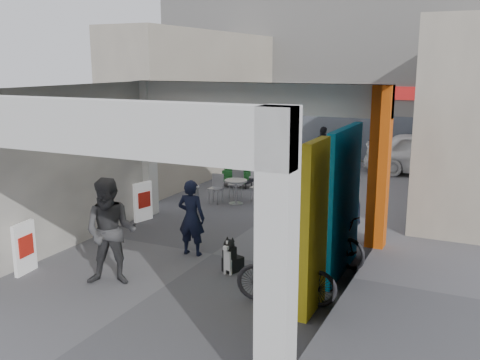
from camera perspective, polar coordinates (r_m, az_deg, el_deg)
The scene contains 21 objects.
ground at distance 11.39m, azimuth -2.99°, elevation -7.89°, with size 90.00×90.00×0.00m, color #58585D.
arcade_canopy at distance 9.84m, azimuth -2.62°, elevation 2.76°, with size 6.40×6.45×6.40m.
far_building at distance 23.94m, azimuth 13.30°, elevation 12.20°, with size 18.00×4.08×8.00m.
plaza_bldg_left at distance 19.48m, azimuth -4.34°, elevation 8.12°, with size 2.00×9.00×5.00m, color #B7AD98.
plaza_bldg_right at distance 16.97m, azimuth 23.35°, elevation 6.51°, with size 2.00×9.00×5.00m, color #B7AD98.
bollard_left at distance 13.91m, azimuth -4.57°, elevation -2.35°, with size 0.09×0.09×0.82m, color gray.
bollard_center at distance 13.44m, azimuth 1.94°, elevation -2.74°, with size 0.09×0.09×0.87m, color gray.
bollard_right at distance 12.69m, azimuth 7.79°, elevation -3.77°, with size 0.09×0.09×0.88m, color gray.
advert_board_near at distance 11.03m, azimuth -22.00°, elevation -6.71°, with size 0.15×0.56×1.00m.
advert_board_far at distance 13.79m, azimuth -10.31°, elevation -2.25°, with size 0.22×0.55×1.00m.
cafe_set at distance 15.51m, azimuth -0.39°, elevation -1.21°, with size 1.37×1.11×0.83m.
produce_stand at distance 17.34m, azimuth -0.40°, elevation 0.19°, with size 1.06×0.57×0.70m.
crate_stack at distance 18.77m, azimuth 10.49°, elevation 0.94°, with size 0.52×0.44×0.56m.
border_collie at distance 10.34m, azimuth -0.98°, elevation -8.32°, with size 0.27×0.53×0.73m.
man_with_dog at distance 11.16m, azimuth -5.21°, elevation -4.02°, with size 0.59×0.38×1.61m, color black.
man_back_turned at distance 9.90m, azimuth -13.63°, elevation -5.39°, with size 0.96×0.75×1.97m, color #3A3A3C.
man_elderly at distance 11.96m, azimuth 11.05°, elevation -2.75°, with size 0.85×0.55×1.74m, color #627DBE.
man_crates at distance 19.72m, azimuth 8.85°, elevation 3.21°, with size 0.99×0.41×1.69m, color black.
bicycle_front at distance 11.01m, azimuth 9.37°, elevation -6.06°, with size 0.65×1.87×0.98m, color black.
bicycle_rear at distance 9.01m, azimuth 4.95°, elevation -10.09°, with size 0.48×1.70×1.02m, color black.
white_van at distance 20.32m, azimuth 19.46°, elevation 2.67°, with size 1.79×4.45×1.52m, color white.
Camera 1 is at (5.08, -9.40, 3.95)m, focal length 40.00 mm.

